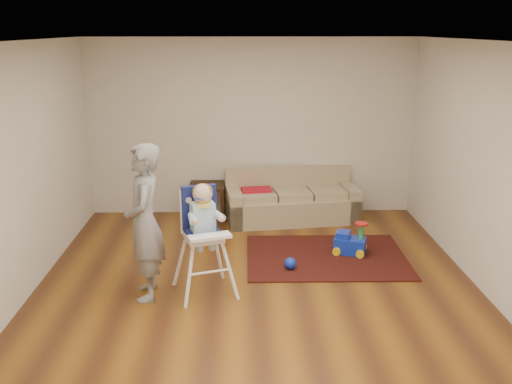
{
  "coord_description": "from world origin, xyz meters",
  "views": [
    {
      "loc": [
        -0.18,
        -5.92,
        2.83
      ],
      "look_at": [
        0.0,
        0.4,
        1.0
      ],
      "focal_mm": 40.0,
      "sensor_mm": 36.0,
      "label": 1
    }
  ],
  "objects_px": {
    "side_table": "(208,201)",
    "high_chair": "(204,241)",
    "sofa": "(292,196)",
    "adult": "(145,223)",
    "ride_on_toy": "(350,237)",
    "toy_ball": "(290,263)"
  },
  "relations": [
    {
      "from": "side_table",
      "to": "adult",
      "type": "xyz_separation_m",
      "value": [
        -0.51,
        -2.66,
        0.58
      ]
    },
    {
      "from": "toy_ball",
      "to": "adult",
      "type": "distance_m",
      "value": 1.89
    },
    {
      "from": "side_table",
      "to": "high_chair",
      "type": "bearing_deg",
      "value": -87.71
    },
    {
      "from": "toy_ball",
      "to": "sofa",
      "type": "bearing_deg",
      "value": 84.53
    },
    {
      "from": "side_table",
      "to": "high_chair",
      "type": "height_order",
      "value": "high_chair"
    },
    {
      "from": "side_table",
      "to": "toy_ball",
      "type": "distance_m",
      "value": 2.31
    },
    {
      "from": "side_table",
      "to": "sofa",
      "type": "bearing_deg",
      "value": -7.17
    },
    {
      "from": "side_table",
      "to": "toy_ball",
      "type": "height_order",
      "value": "side_table"
    },
    {
      "from": "ride_on_toy",
      "to": "toy_ball",
      "type": "bearing_deg",
      "value": -130.27
    },
    {
      "from": "high_chair",
      "to": "toy_ball",
      "type": "bearing_deg",
      "value": 11.46
    },
    {
      "from": "adult",
      "to": "ride_on_toy",
      "type": "bearing_deg",
      "value": 107.44
    },
    {
      "from": "sofa",
      "to": "toy_ball",
      "type": "distance_m",
      "value": 1.9
    },
    {
      "from": "toy_ball",
      "to": "side_table",
      "type": "bearing_deg",
      "value": 118.5
    },
    {
      "from": "toy_ball",
      "to": "adult",
      "type": "bearing_deg",
      "value": -158.54
    },
    {
      "from": "ride_on_toy",
      "to": "adult",
      "type": "bearing_deg",
      "value": -136.39
    },
    {
      "from": "sofa",
      "to": "side_table",
      "type": "relative_size",
      "value": 3.85
    },
    {
      "from": "sofa",
      "to": "adult",
      "type": "bearing_deg",
      "value": -132.89
    },
    {
      "from": "toy_ball",
      "to": "high_chair",
      "type": "height_order",
      "value": "high_chair"
    },
    {
      "from": "side_table",
      "to": "toy_ball",
      "type": "relative_size",
      "value": 3.67
    },
    {
      "from": "ride_on_toy",
      "to": "high_chair",
      "type": "bearing_deg",
      "value": -131.05
    },
    {
      "from": "sofa",
      "to": "ride_on_toy",
      "type": "xyz_separation_m",
      "value": [
        0.64,
        -1.38,
        -0.15
      ]
    },
    {
      "from": "sofa",
      "to": "high_chair",
      "type": "relative_size",
      "value": 1.62
    }
  ]
}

